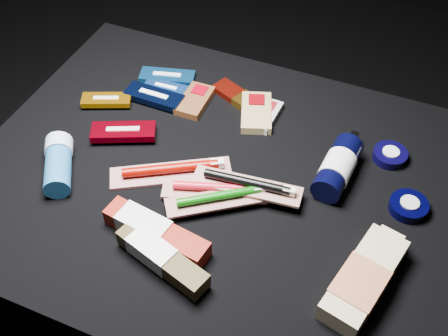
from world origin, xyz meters
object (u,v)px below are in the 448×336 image
at_px(deodorant_stick, 58,164).
at_px(lotion_bottle, 338,168).
at_px(toothpaste_carton_red, 152,231).
at_px(bodywash_bottle, 363,281).

bearing_deg(deodorant_stick, lotion_bottle, -10.33).
relative_size(lotion_bottle, toothpaste_carton_red, 0.90).
relative_size(bodywash_bottle, deodorant_stick, 1.55).
distance_m(lotion_bottle, deodorant_stick, 0.55).
bearing_deg(toothpaste_carton_red, lotion_bottle, 53.52).
relative_size(deodorant_stick, toothpaste_carton_red, 0.67).
bearing_deg(lotion_bottle, toothpaste_carton_red, -130.55).
height_order(lotion_bottle, deodorant_stick, lotion_bottle).
distance_m(bodywash_bottle, deodorant_stick, 0.62).
height_order(lotion_bottle, bodywash_bottle, lotion_bottle).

